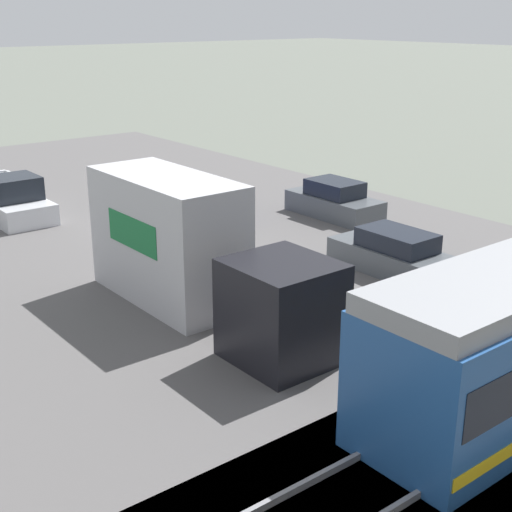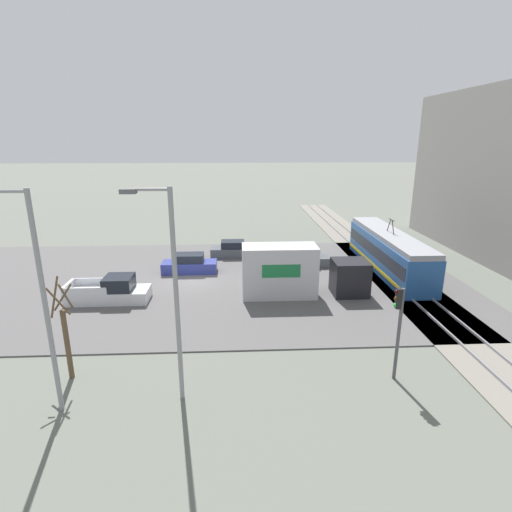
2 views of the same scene
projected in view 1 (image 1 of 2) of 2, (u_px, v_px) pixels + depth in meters
name	position (u px, v px, depth m)	size (l,w,h in m)	color
ground_plane	(156.00, 228.00, 28.32)	(320.00, 320.00, 0.00)	#60665B
road_surface	(155.00, 227.00, 28.30)	(22.38, 42.97, 0.08)	#565454
box_truck	(192.00, 253.00, 19.80)	(2.32, 8.98, 3.68)	black
pickup_truck	(9.00, 200.00, 29.54)	(2.10, 5.56, 1.78)	silver
sedan_car_0	(194.00, 201.00, 29.50)	(1.76, 4.55, 1.59)	navy
sedan_car_1	(334.00, 202.00, 29.52)	(1.81, 4.21, 1.51)	#4C5156
sedan_car_2	(396.00, 256.00, 23.05)	(1.74, 4.64, 1.42)	#4C5156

